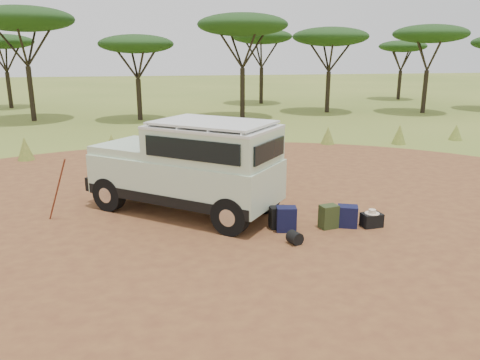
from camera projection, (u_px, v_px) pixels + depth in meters
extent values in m
plane|color=#5B7128|center=(223.00, 230.00, 10.42)|extent=(140.00, 140.00, 0.00)
cylinder|color=brown|center=(223.00, 230.00, 10.42)|extent=(23.00, 23.00, 0.01)
cone|color=#5B7128|center=(25.00, 149.00, 17.05)|extent=(0.60, 0.60, 0.85)
cone|color=#5B7128|center=(112.00, 143.00, 18.48)|extent=(0.60, 0.60, 0.70)
cone|color=#5B7128|center=(188.00, 140.00, 18.63)|extent=(0.60, 0.60, 0.90)
cone|color=#5B7128|center=(264.00, 140.00, 18.82)|extent=(0.60, 0.60, 0.80)
cone|color=#5B7128|center=(328.00, 135.00, 20.04)|extent=(0.60, 0.60, 0.75)
cone|color=#5B7128|center=(399.00, 134.00, 20.01)|extent=(0.60, 0.60, 0.85)
cone|color=#5B7128|center=(456.00, 132.00, 20.96)|extent=(0.60, 0.60, 0.70)
cylinder|color=black|center=(31.00, 94.00, 26.52)|extent=(0.28, 0.28, 3.06)
ellipsoid|color=black|center=(22.00, 19.00, 25.44)|extent=(5.50, 5.50, 1.38)
cylinder|color=black|center=(139.00, 100.00, 26.96)|extent=(0.28, 0.28, 2.34)
ellipsoid|color=black|center=(136.00, 44.00, 26.14)|extent=(4.20, 4.20, 1.05)
cylinder|color=black|center=(242.00, 93.00, 27.61)|extent=(0.28, 0.28, 2.93)
ellipsoid|color=black|center=(243.00, 25.00, 26.59)|extent=(5.20, 5.20, 1.30)
cylinder|color=black|center=(328.00, 92.00, 30.37)|extent=(0.28, 0.28, 2.61)
ellipsoid|color=black|center=(330.00, 37.00, 29.46)|extent=(4.80, 4.80, 1.20)
cylinder|color=black|center=(425.00, 92.00, 30.05)|extent=(0.28, 0.28, 2.70)
ellipsoid|color=black|center=(431.00, 34.00, 29.10)|extent=(4.60, 4.60, 1.15)
cylinder|color=black|center=(9.00, 90.00, 32.66)|extent=(0.28, 0.28, 2.48)
ellipsoid|color=black|center=(3.00, 41.00, 31.79)|extent=(4.00, 4.00, 1.00)
cylinder|color=black|center=(261.00, 86.00, 35.48)|extent=(0.28, 0.28, 2.70)
ellipsoid|color=black|center=(262.00, 37.00, 34.54)|extent=(4.50, 4.50, 1.12)
cylinder|color=black|center=(399.00, 85.00, 38.69)|extent=(0.28, 0.28, 2.34)
ellipsoid|color=black|center=(403.00, 46.00, 37.87)|extent=(3.80, 3.80, 0.95)
cube|color=beige|center=(185.00, 176.00, 11.42)|extent=(4.74, 4.34, 0.97)
cube|color=black|center=(185.00, 190.00, 11.52)|extent=(4.69, 4.31, 0.24)
cube|color=beige|center=(213.00, 144.00, 10.82)|extent=(3.34, 3.19, 0.76)
cube|color=silver|center=(213.00, 127.00, 10.71)|extent=(3.36, 3.22, 0.06)
cube|color=silver|center=(213.00, 122.00, 10.69)|extent=(3.12, 2.99, 0.05)
cube|color=beige|center=(137.00, 147.00, 11.92)|extent=(2.42, 2.44, 0.20)
cube|color=black|center=(164.00, 138.00, 11.44)|extent=(1.10, 1.31, 0.53)
cube|color=black|center=(191.00, 150.00, 10.03)|extent=(1.90, 1.55, 0.46)
cube|color=black|center=(232.00, 137.00, 11.60)|extent=(1.90, 1.55, 0.46)
cube|color=black|center=(269.00, 150.00, 10.17)|extent=(0.99, 1.20, 0.42)
cube|color=black|center=(113.00, 176.00, 12.56)|extent=(1.27, 1.52, 0.35)
cylinder|color=black|center=(107.00, 146.00, 12.40)|extent=(0.88, 1.07, 0.07)
cylinder|color=black|center=(109.00, 166.00, 12.54)|extent=(0.88, 1.07, 0.07)
cylinder|color=silver|center=(99.00, 156.00, 12.22)|extent=(0.20, 0.22, 0.22)
cylinder|color=silver|center=(114.00, 152.00, 12.71)|extent=(0.20, 0.22, 0.22)
cube|color=silver|center=(110.00, 172.00, 12.57)|extent=(0.30, 0.36, 0.12)
cylinder|color=black|center=(187.00, 137.00, 12.19)|extent=(0.11, 0.11, 0.84)
cylinder|color=black|center=(109.00, 194.00, 11.63)|extent=(0.84, 0.76, 0.85)
cylinder|color=black|center=(151.00, 179.00, 13.03)|extent=(0.84, 0.76, 0.85)
cylinder|color=black|center=(230.00, 216.00, 10.07)|extent=(0.84, 0.76, 0.85)
cylinder|color=black|center=(263.00, 196.00, 11.47)|extent=(0.84, 0.76, 0.85)
cylinder|color=brown|center=(57.00, 190.00, 10.84)|extent=(0.57, 0.31, 1.51)
cube|color=black|center=(278.00, 218.00, 10.49)|extent=(0.38, 0.28, 0.50)
cube|color=#111336|center=(286.00, 219.00, 10.31)|extent=(0.48, 0.38, 0.56)
cube|color=#2D3B1B|center=(329.00, 217.00, 10.50)|extent=(0.43, 0.35, 0.54)
cube|color=#111336|center=(347.00, 216.00, 10.58)|extent=(0.53, 0.47, 0.49)
cube|color=black|center=(372.00, 220.00, 10.60)|extent=(0.48, 0.36, 0.32)
cylinder|color=black|center=(295.00, 238.00, 9.66)|extent=(0.35, 0.35, 0.27)
cylinder|color=beige|center=(372.00, 213.00, 10.56)|extent=(0.33, 0.33, 0.01)
cylinder|color=beige|center=(372.00, 211.00, 10.54)|extent=(0.16, 0.16, 0.08)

